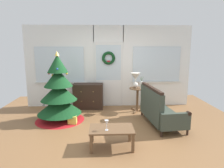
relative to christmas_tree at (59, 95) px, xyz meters
The scene contains 11 objects.
ground_plane 1.67m from the christmas_tree, 30.87° to the right, with size 6.76×6.76×0.00m, color brown.
back_wall_with_door 1.94m from the christmas_tree, 44.72° to the left, with size 5.20×0.19×2.55m.
christmas_tree is the anchor object (origin of this frame).
dresser_cabinet 1.24m from the christmas_tree, 56.23° to the left, with size 0.92×0.48×0.78m.
settee_sofa 2.54m from the christmas_tree, ahead, with size 0.87×1.59×0.96m.
side_table 2.25m from the christmas_tree, 16.60° to the left, with size 0.50×0.48×0.71m.
table_lamp 2.22m from the christmas_tree, 18.05° to the left, with size 0.28×0.28×0.44m.
flower_vase 2.32m from the christmas_tree, 14.48° to the left, with size 0.11×0.10×0.35m.
coffee_table 2.02m from the christmas_tree, 49.03° to the right, with size 0.85×0.53×0.38m.
wine_glass 2.00m from the christmas_tree, 52.79° to the right, with size 0.08×0.08×0.20m.
gift_box 0.73m from the christmas_tree, 37.67° to the right, with size 0.21×0.19×0.21m, color #D8C64C.
Camera 1 is at (-0.15, -4.34, 1.92)m, focal length 32.50 mm.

